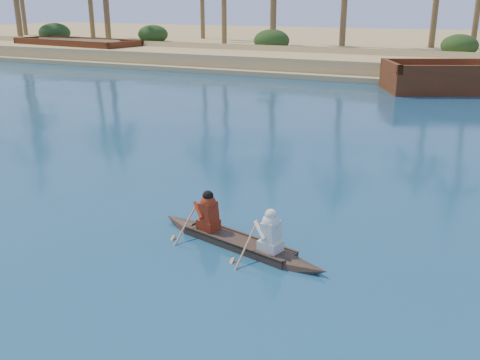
% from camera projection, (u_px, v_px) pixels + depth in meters
% --- Properties ---
extents(ground, '(160.00, 160.00, 0.00)m').
position_uv_depth(ground, '(254.00, 185.00, 15.79)').
color(ground, navy).
rests_on(ground, ground).
extents(sandy_embankment, '(150.00, 51.00, 1.50)m').
position_uv_depth(sandy_embankment, '(433.00, 48.00, 55.95)').
color(sandy_embankment, tan).
rests_on(sandy_embankment, ground).
extents(shrub_cluster, '(100.00, 6.00, 2.40)m').
position_uv_depth(shrub_cluster, '(412.00, 54.00, 42.50)').
color(shrub_cluster, black).
rests_on(shrub_cluster, ground).
extents(canoe, '(4.56, 1.75, 1.26)m').
position_uv_depth(canoe, '(238.00, 236.00, 11.73)').
color(canoe, '#3D2F21').
rests_on(canoe, ground).
extents(barge_left, '(13.51, 6.06, 2.17)m').
position_uv_depth(barge_left, '(77.00, 50.00, 50.85)').
color(barge_left, maroon).
rests_on(barge_left, ground).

